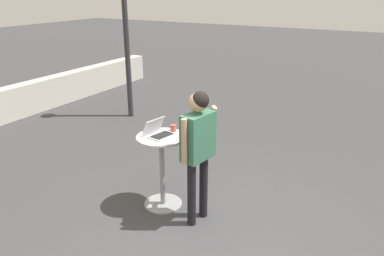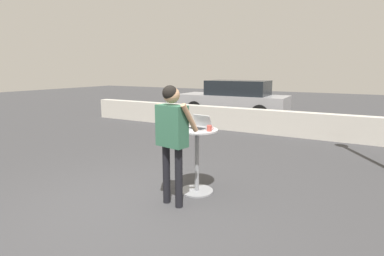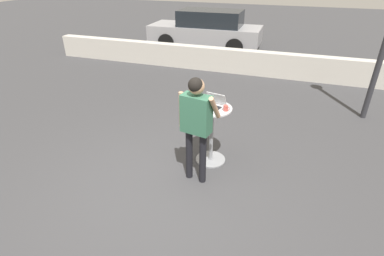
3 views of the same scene
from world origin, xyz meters
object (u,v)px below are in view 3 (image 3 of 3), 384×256
object	(u,v)px
laptop	(214,104)
coffee_mug	(226,108)
cafe_table	(211,131)
parked_car_near_street	(207,29)
standing_person	(196,117)

from	to	relation	value
laptop	coffee_mug	xyz separation A→B (m)	(0.22, -0.08, -0.00)
cafe_table	parked_car_near_street	distance (m)	8.09
coffee_mug	parked_car_near_street	size ratio (longest dim) A/B	0.02
standing_person	parked_car_near_street	size ratio (longest dim) A/B	0.39
coffee_mug	standing_person	xyz separation A→B (m)	(-0.32, -0.55, 0.04)
standing_person	laptop	bearing A→B (deg)	81.68
standing_person	parked_car_near_street	distance (m)	8.64
coffee_mug	standing_person	world-z (taller)	standing_person
coffee_mug	parked_car_near_street	world-z (taller)	parked_car_near_street
laptop	standing_person	distance (m)	0.65
coffee_mug	standing_person	distance (m)	0.64
laptop	coffee_mug	distance (m)	0.24
coffee_mug	standing_person	size ratio (longest dim) A/B	0.06
coffee_mug	laptop	bearing A→B (deg)	159.43
parked_car_near_street	coffee_mug	bearing A→B (deg)	-71.22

